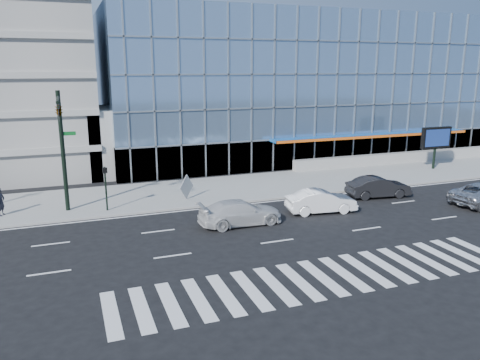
% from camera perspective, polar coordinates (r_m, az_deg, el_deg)
% --- Properties ---
extents(ground, '(160.00, 160.00, 0.00)m').
position_cam_1_polar(ground, '(30.19, 1.35, -4.93)').
color(ground, black).
rests_on(ground, ground).
extents(sidewalk, '(120.00, 8.00, 0.15)m').
position_cam_1_polar(sidewalk, '(37.40, -3.20, -1.18)').
color(sidewalk, gray).
rests_on(sidewalk, ground).
extents(theatre_building, '(42.00, 26.00, 15.00)m').
position_cam_1_polar(theatre_building, '(58.11, 4.77, 11.44)').
color(theatre_building, '#6A8BB0').
rests_on(theatre_building, ground).
extents(ramp_block, '(6.00, 8.00, 6.00)m').
position_cam_1_polar(ramp_block, '(45.30, -14.38, 4.77)').
color(ramp_block, gray).
rests_on(ramp_block, ground).
extents(retaining_wall, '(30.00, 0.80, 1.00)m').
position_cam_1_polar(retaining_wall, '(52.33, 21.48, 2.78)').
color(retaining_wall, gray).
rests_on(retaining_wall, sidewalk).
extents(traffic_signal, '(1.14, 5.74, 8.00)m').
position_cam_1_polar(traffic_signal, '(31.33, -21.07, 6.42)').
color(traffic_signal, black).
rests_on(traffic_signal, sidewalk).
extents(ped_signal_post, '(0.30, 0.33, 3.00)m').
position_cam_1_polar(ped_signal_post, '(32.45, -16.07, -0.22)').
color(ped_signal_post, black).
rests_on(ped_signal_post, sidewalk).
extents(marquee_sign, '(3.20, 0.43, 4.00)m').
position_cam_1_polar(marquee_sign, '(48.00, 22.78, 4.70)').
color(marquee_sign, black).
rests_on(marquee_sign, sidewalk).
extents(white_suv, '(5.35, 2.26, 1.54)m').
position_cam_1_polar(white_suv, '(29.20, 0.03, -3.98)').
color(white_suv, silver).
rests_on(white_suv, ground).
extents(white_sedan, '(4.89, 2.28, 1.55)m').
position_cam_1_polar(white_sedan, '(32.07, 9.87, -2.57)').
color(white_sedan, white).
rests_on(white_sedan, ground).
extents(dark_sedan, '(4.95, 2.29, 1.57)m').
position_cam_1_polar(dark_sedan, '(36.81, 16.51, -0.83)').
color(dark_sedan, black).
rests_on(dark_sedan, ground).
extents(pedestrian, '(0.69, 0.81, 1.88)m').
position_cam_1_polar(pedestrian, '(34.19, -27.16, -2.34)').
color(pedestrian, black).
rests_on(pedestrian, sidewalk).
extents(tilted_panel, '(1.34, 1.33, 1.83)m').
position_cam_1_polar(tilted_panel, '(34.47, -6.55, -0.83)').
color(tilted_panel, '#A7A7A7').
rests_on(tilted_panel, sidewalk).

